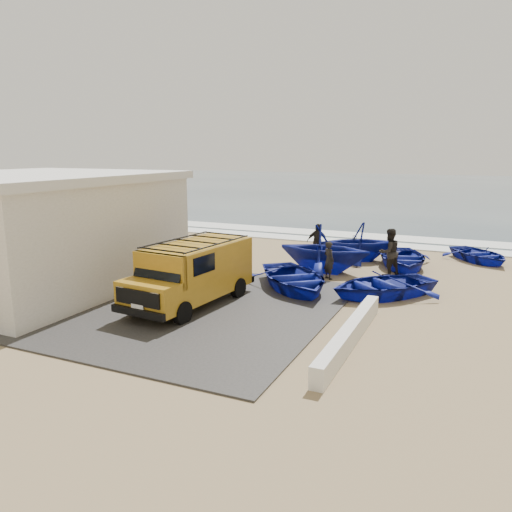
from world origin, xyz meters
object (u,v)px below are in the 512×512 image
(van, at_px, (192,271))
(boat_near_left, at_px, (294,278))
(boat_far_left, at_px, (357,242))
(parapet, at_px, (350,334))
(boat_far_right, at_px, (479,254))
(fisherman_middle, at_px, (389,252))
(boat_mid_right, at_px, (402,258))
(building, at_px, (35,230))
(fisherman_front, at_px, (329,260))
(fisherman_back, at_px, (317,241))
(boat_near_right, at_px, (382,285))
(boat_mid_left, at_px, (324,249))

(van, relative_size, boat_near_left, 1.19)
(van, relative_size, boat_far_left, 1.50)
(parapet, relative_size, van, 1.15)
(boat_far_left, distance_m, boat_far_right, 5.74)
(fisherman_middle, bearing_deg, van, 3.93)
(boat_mid_right, bearing_deg, building, -160.13)
(boat_mid_right, xyz_separation_m, boat_far_right, (3.14, 2.71, -0.08))
(fisherman_front, distance_m, fisherman_back, 3.81)
(building, bearing_deg, fisherman_back, 47.03)
(van, bearing_deg, fisherman_middle, 57.68)
(boat_mid_right, xyz_separation_m, fisherman_back, (-4.00, 0.13, 0.43))
(boat_near_right, height_order, boat_far_left, boat_far_left)
(boat_near_left, xyz_separation_m, boat_far_right, (6.27, 8.17, -0.10))
(boat_near_left, relative_size, boat_mid_right, 1.06)
(van, xyz_separation_m, fisherman_back, (1.61, 8.70, -0.31))
(van, distance_m, boat_mid_right, 10.27)
(boat_far_left, bearing_deg, van, -47.80)
(boat_mid_left, height_order, fisherman_back, boat_mid_left)
(boat_near_left, bearing_deg, van, -168.07)
(building, distance_m, boat_near_right, 13.14)
(fisherman_front, relative_size, fisherman_back, 0.90)
(parapet, height_order, boat_mid_right, boat_mid_right)
(parapet, height_order, boat_far_left, boat_far_left)
(boat_mid_left, bearing_deg, boat_far_right, -50.85)
(boat_far_right, xyz_separation_m, fisherman_back, (-7.13, -2.59, 0.51))
(building, relative_size, parapet, 1.57)
(boat_mid_right, xyz_separation_m, boat_far_left, (-2.15, 0.55, 0.49))
(parapet, bearing_deg, boat_near_right, 90.94)
(boat_near_left, distance_m, boat_mid_left, 3.25)
(van, bearing_deg, boat_mid_right, 62.13)
(boat_far_left, xyz_separation_m, fisherman_front, (-0.25, -3.88, -0.14))
(fisherman_middle, bearing_deg, fisherman_front, -10.51)
(boat_mid_right, relative_size, fisherman_middle, 2.10)
(fisherman_back, bearing_deg, boat_near_left, -111.68)
(boat_near_left, bearing_deg, building, 160.65)
(boat_mid_right, distance_m, fisherman_back, 4.02)
(van, height_order, fisherman_front, van)
(van, distance_m, fisherman_back, 8.86)
(parapet, xyz_separation_m, boat_mid_right, (-0.11, 9.88, 0.15))
(boat_near_left, height_order, boat_near_right, boat_near_left)
(parapet, distance_m, boat_mid_right, 9.88)
(boat_near_right, xyz_separation_m, boat_far_right, (3.10, 7.65, -0.07))
(boat_mid_right, height_order, fisherman_front, fisherman_front)
(boat_near_right, height_order, fisherman_middle, fisherman_middle)
(boat_near_left, relative_size, boat_far_right, 1.28)
(van, height_order, boat_near_right, van)
(parapet, height_order, boat_far_right, boat_far_right)
(parapet, xyz_separation_m, boat_mid_left, (-3.05, 7.62, 0.75))
(building, distance_m, boat_near_left, 10.01)
(boat_mid_left, relative_size, boat_far_left, 1.12)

